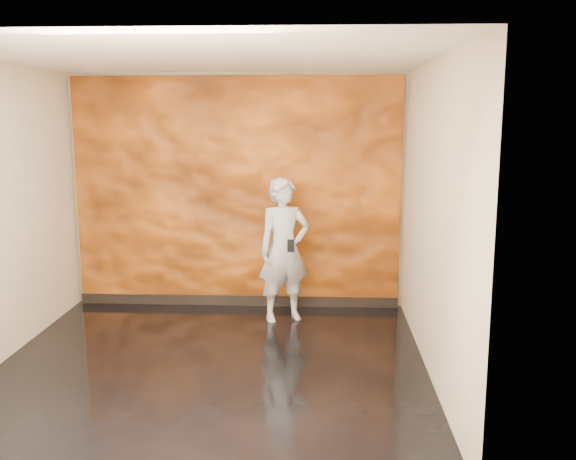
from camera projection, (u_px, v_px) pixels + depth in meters
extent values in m
cube|color=black|center=(212.00, 366.00, 6.00)|extent=(4.00, 4.00, 0.01)
cube|color=#C1B399|center=(237.00, 191.00, 7.71)|extent=(4.00, 0.02, 2.80)
cube|color=#C1B399|center=(149.00, 273.00, 3.78)|extent=(4.00, 0.02, 2.80)
cube|color=#C1B399|center=(433.00, 220.00, 5.64)|extent=(0.02, 4.00, 2.80)
cube|color=white|center=(205.00, 57.00, 5.49)|extent=(4.00, 4.00, 0.01)
cube|color=orange|center=(237.00, 193.00, 7.67)|extent=(3.90, 0.06, 2.75)
cube|color=black|center=(238.00, 300.00, 7.87)|extent=(3.90, 0.04, 0.12)
imported|color=#A4A9B4|center=(284.00, 250.00, 7.20)|extent=(0.69, 0.58, 1.62)
cube|color=black|center=(291.00, 246.00, 6.96)|extent=(0.08, 0.02, 0.14)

